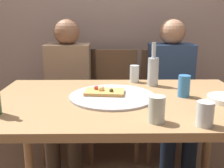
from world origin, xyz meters
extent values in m
cube|color=gray|center=(0.00, 1.22, 1.30)|extent=(6.00, 0.10, 2.60)
cube|color=#99754C|center=(0.00, 0.00, 0.73)|extent=(1.44, 0.89, 0.04)
cylinder|color=#99754C|center=(-0.66, 0.38, 0.36)|extent=(0.06, 0.06, 0.71)
cylinder|color=#99754C|center=(0.66, 0.38, 0.36)|extent=(0.06, 0.06, 0.71)
cylinder|color=#ADADB2|center=(-0.05, 0.03, 0.76)|extent=(0.48, 0.48, 0.01)
cube|color=tan|center=(-0.09, 0.06, 0.77)|extent=(0.23, 0.15, 0.02)
sphere|color=#EAD184|center=(-0.11, 0.06, 0.79)|extent=(0.04, 0.04, 0.04)
sphere|color=#2D381E|center=(-0.05, 0.04, 0.79)|extent=(0.02, 0.02, 0.02)
sphere|color=#B22D23|center=(-0.14, 0.08, 0.79)|extent=(0.03, 0.03, 0.03)
cylinder|color=#B2BCC1|center=(0.22, 0.28, 0.84)|extent=(0.07, 0.07, 0.18)
cylinder|color=#B2BCC1|center=(0.22, 0.28, 0.98)|extent=(0.03, 0.03, 0.10)
cylinder|color=silver|center=(0.11, 0.38, 0.81)|extent=(0.06, 0.06, 0.12)
cylinder|color=silver|center=(0.33, -0.37, 0.80)|extent=(0.07, 0.07, 0.10)
cylinder|color=#B7C6BC|center=(0.14, -0.33, 0.81)|extent=(0.07, 0.07, 0.12)
cylinder|color=#337AC1|center=(0.36, 0.04, 0.81)|extent=(0.07, 0.07, 0.12)
cube|color=brown|center=(-0.40, 0.76, 0.45)|extent=(0.44, 0.44, 0.05)
cube|color=brown|center=(-0.40, 0.96, 0.68)|extent=(0.44, 0.04, 0.45)
cylinder|color=brown|center=(-0.21, 0.57, 0.21)|extent=(0.04, 0.04, 0.42)
cylinder|color=brown|center=(-0.59, 0.57, 0.21)|extent=(0.04, 0.04, 0.42)
cylinder|color=brown|center=(-0.21, 0.95, 0.21)|extent=(0.04, 0.04, 0.42)
cylinder|color=brown|center=(-0.59, 0.95, 0.21)|extent=(0.04, 0.04, 0.42)
cube|color=brown|center=(-0.03, 0.76, 0.45)|extent=(0.44, 0.44, 0.05)
cube|color=brown|center=(-0.03, 0.96, 0.68)|extent=(0.44, 0.04, 0.45)
cylinder|color=brown|center=(0.16, 0.57, 0.21)|extent=(0.04, 0.04, 0.42)
cylinder|color=brown|center=(-0.22, 0.57, 0.21)|extent=(0.04, 0.04, 0.42)
cylinder|color=brown|center=(0.16, 0.95, 0.21)|extent=(0.04, 0.04, 0.42)
cylinder|color=brown|center=(-0.22, 0.95, 0.21)|extent=(0.04, 0.04, 0.42)
cube|color=brown|center=(0.45, 0.76, 0.45)|extent=(0.44, 0.44, 0.05)
cube|color=brown|center=(0.45, 0.96, 0.68)|extent=(0.44, 0.04, 0.45)
cylinder|color=brown|center=(0.64, 0.57, 0.21)|extent=(0.04, 0.04, 0.42)
cylinder|color=brown|center=(0.26, 0.57, 0.21)|extent=(0.04, 0.04, 0.42)
cylinder|color=brown|center=(0.64, 0.95, 0.21)|extent=(0.04, 0.04, 0.42)
cylinder|color=brown|center=(0.26, 0.95, 0.21)|extent=(0.04, 0.04, 0.42)
cube|color=#937A60|center=(-0.40, 0.78, 0.71)|extent=(0.36, 0.22, 0.52)
sphere|color=brown|center=(-0.40, 0.78, 1.06)|extent=(0.21, 0.21, 0.21)
cylinder|color=#3B3026|center=(-0.32, 0.58, 0.45)|extent=(0.12, 0.40, 0.12)
cylinder|color=#3B3026|center=(-0.48, 0.58, 0.45)|extent=(0.12, 0.40, 0.12)
cylinder|color=#3B3026|center=(-0.32, 0.38, 0.23)|extent=(0.11, 0.11, 0.45)
cylinder|color=#3B3026|center=(-0.48, 0.38, 0.23)|extent=(0.11, 0.11, 0.45)
cube|color=navy|center=(0.45, 0.78, 0.71)|extent=(0.36, 0.22, 0.52)
sphere|color=#A87A5B|center=(0.45, 0.78, 1.06)|extent=(0.21, 0.21, 0.21)
cylinder|color=black|center=(0.53, 0.58, 0.45)|extent=(0.12, 0.40, 0.12)
cylinder|color=black|center=(0.37, 0.58, 0.45)|extent=(0.12, 0.40, 0.12)
cylinder|color=black|center=(0.53, 0.38, 0.23)|extent=(0.11, 0.11, 0.45)
cylinder|color=black|center=(0.37, 0.38, 0.23)|extent=(0.11, 0.11, 0.45)
camera|label=1|loc=(-0.06, -1.39, 1.20)|focal=42.53mm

